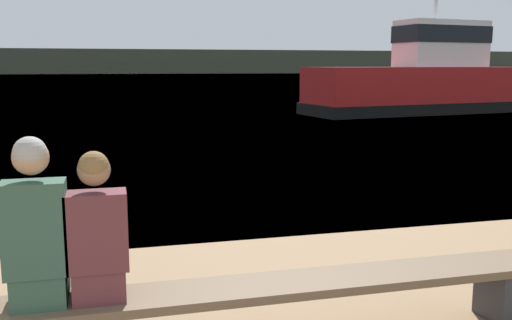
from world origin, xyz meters
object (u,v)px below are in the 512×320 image
Objects in this scene: bench_main at (39,318)px; person_right at (97,236)px; person_left at (36,231)px; tugboat_red at (431,83)px.

person_right is at bearing 1.27° from bench_main.
bench_main is 6.78× the size of person_left.
person_left is 1.11× the size of person_right.
bench_main is at bearing -178.73° from person_right.
tugboat_red is at bearing 52.90° from person_left.
bench_main is at bearing 134.30° from tugboat_red.
person_left is at bearing 17.25° from bench_main.
tugboat_red is (13.70, 18.10, 0.82)m from bench_main.
person_left is 0.36m from person_right.
person_left reaches higher than bench_main.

